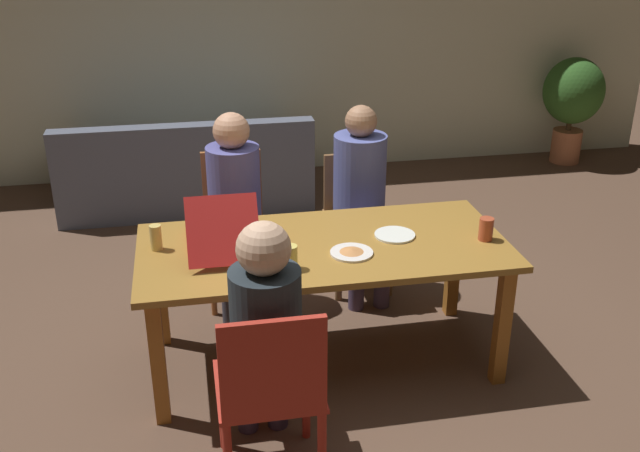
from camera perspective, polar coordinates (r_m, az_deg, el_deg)
The scene contains 17 objects.
ground_plane at distance 4.19m, azimuth 0.26°, elevation -10.43°, with size 20.00×20.00×0.00m, color brown.
back_wall at distance 6.82m, azimuth -5.27°, elevation 15.41°, with size 7.86×0.12×2.73m, color silver.
dining_table at distance 3.86m, azimuth 0.28°, elevation -2.56°, with size 1.93×0.90×0.72m.
chair_0 at distance 3.11m, azimuth -3.87°, elevation -12.61°, with size 0.45×0.45×0.91m.
person_0 at distance 3.12m, azimuth -4.34°, elevation -7.86°, with size 0.30×0.51×1.23m.
chair_1 at distance 4.83m, azimuth 2.83°, elevation 0.77°, with size 0.40×0.44×0.86m.
person_1 at distance 4.61m, azimuth 3.27°, elevation 3.09°, with size 0.34×0.53×1.23m.
chair_2 at distance 4.69m, azimuth -6.68°, elevation 0.69°, with size 0.40×0.44×0.94m.
person_2 at distance 4.47m, azimuth -6.64°, elevation 2.30°, with size 0.33×0.53×1.24m.
pizza_box_0 at distance 3.84m, azimuth -7.72°, elevation -0.76°, with size 0.36×0.55×0.33m.
plate_0 at distance 3.94m, azimuth 5.87°, elevation -0.70°, with size 0.22×0.22×0.01m.
plate_1 at distance 3.72m, azimuth 2.49°, elevation -2.04°, with size 0.22×0.22×0.03m.
drinking_glass_0 at distance 3.83m, azimuth -12.70°, elevation -0.89°, with size 0.06×0.06×0.14m, color #E1C164.
drinking_glass_1 at distance 3.95m, azimuth 12.85°, elevation -0.23°, with size 0.08×0.08×0.12m, color #B2482C.
drinking_glass_2 at distance 3.55m, azimuth -2.33°, elevation -2.46°, with size 0.07×0.07×0.12m, color #DECA5F.
couch at distance 6.27m, azimuth -10.36°, elevation 4.03°, with size 2.06×0.89×0.78m.
potted_plant at distance 7.53m, azimuth 19.15°, elevation 9.49°, with size 0.58×0.58×1.03m.
Camera 1 is at (-0.67, -3.39, 2.36)m, focal length 40.94 mm.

